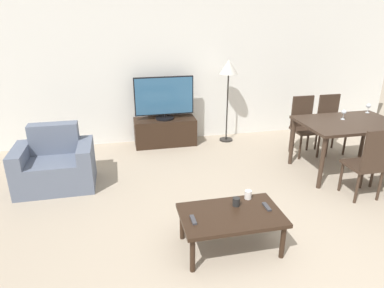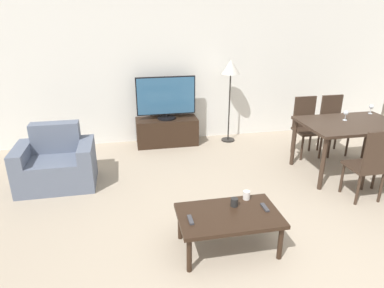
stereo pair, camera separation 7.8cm
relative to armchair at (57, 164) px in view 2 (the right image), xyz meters
The scene contains 16 objects.
wall_back 2.97m from the armchair, 33.22° to the left, with size 7.85×0.06×2.70m.
armchair is the anchor object (origin of this frame).
tv_stand 2.08m from the armchair, 36.32° to the left, with size 1.07×0.44×0.48m.
tv 2.15m from the armchair, 36.26° to the left, with size 1.02×0.32×0.74m.
coffee_table 2.60m from the armchair, 43.29° to the right, with size 1.00×0.61×0.40m.
dining_table 4.14m from the armchair, ahead, with size 1.38×0.93×0.77m.
dining_chair_near 4.05m from the armchair, 17.53° to the right, with size 0.40×0.40×0.96m.
dining_chair_far 4.36m from the armchair, ahead, with size 0.40×0.40×0.96m.
dining_chair_far_left 3.88m from the armchair, ahead, with size 0.40×0.40×0.96m.
floor_lamp 3.19m from the armchair, 22.87° to the left, with size 0.32×0.32×1.48m.
remote_primary 2.88m from the armchair, 37.69° to the right, with size 0.04×0.15×0.02m.
remote_secondary 2.37m from the armchair, 50.54° to the right, with size 0.04×0.15×0.02m.
cup_white_near 2.66m from the armchair, 35.69° to the right, with size 0.07×0.07×0.09m.
cup_colored_far 2.59m from the armchair, 39.80° to the right, with size 0.07×0.07×0.09m.
wine_glass_left 4.70m from the armchair, ahead, with size 0.07×0.07×0.15m.
wine_glass_center 4.12m from the armchair, ahead, with size 0.07×0.07×0.15m.
Camera 2 is at (-1.35, -2.03, 2.25)m, focal length 32.00 mm.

